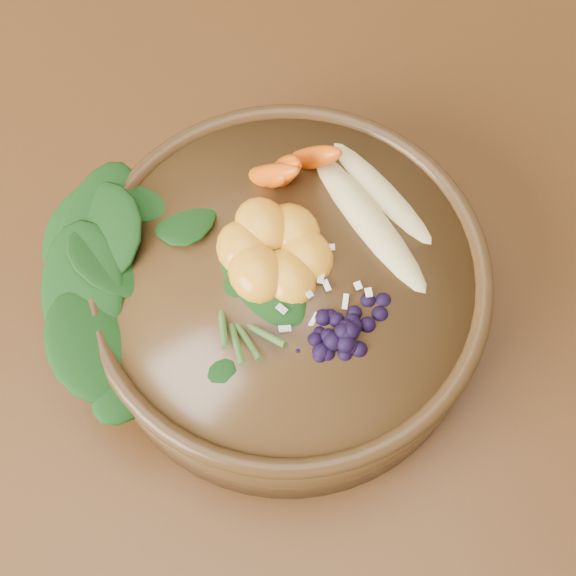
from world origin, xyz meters
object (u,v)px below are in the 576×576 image
object	(u,v)px
kale_heap	(184,232)
mandarin_cluster	(275,242)
dining_table	(34,353)
blueberry_pile	(347,321)
banana_halves	(377,196)
carrot_cluster	(279,129)
stoneware_bowl	(288,294)

from	to	relation	value
kale_heap	mandarin_cluster	bearing A→B (deg)	-29.86
dining_table	blueberry_pile	distance (m)	0.30
dining_table	banana_halves	world-z (taller)	banana_halves
carrot_cluster	mandarin_cluster	distance (m)	0.07
dining_table	mandarin_cluster	xyz separation A→B (m)	(0.18, -0.08, 0.18)
dining_table	stoneware_bowl	world-z (taller)	stoneware_bowl
banana_halves	mandarin_cluster	xyz separation A→B (m)	(-0.07, -0.00, 0.00)
kale_heap	carrot_cluster	bearing A→B (deg)	22.44
dining_table	banana_halves	distance (m)	0.32
mandarin_cluster	kale_heap	bearing A→B (deg)	150.14
carrot_cluster	mandarin_cluster	xyz separation A→B (m)	(-0.03, -0.06, -0.02)
dining_table	mandarin_cluster	bearing A→B (deg)	-22.81
stoneware_bowl	blueberry_pile	bearing A→B (deg)	-75.21
kale_heap	mandarin_cluster	size ratio (longest dim) A/B	2.07
kale_heap	mandarin_cluster	xyz separation A→B (m)	(0.05, -0.03, -0.01)
stoneware_bowl	carrot_cluster	world-z (taller)	carrot_cluster
mandarin_cluster	dining_table	bearing A→B (deg)	157.19
stoneware_bowl	kale_heap	xyz separation A→B (m)	(-0.05, 0.04, 0.05)
blueberry_pile	carrot_cluster	bearing A→B (deg)	82.38
mandarin_cluster	carrot_cluster	bearing A→B (deg)	62.12
carrot_cluster	banana_halves	xyz separation A→B (m)	(0.04, -0.06, -0.02)
dining_table	carrot_cluster	size ratio (longest dim) A/B	22.64
kale_heap	mandarin_cluster	world-z (taller)	kale_heap
blueberry_pile	banana_halves	bearing A→B (deg)	50.41
carrot_cluster	blueberry_pile	distance (m)	0.13
stoneware_bowl	banana_halves	xyz separation A→B (m)	(0.07, 0.02, 0.05)
dining_table	carrot_cluster	bearing A→B (deg)	-4.26
blueberry_pile	mandarin_cluster	bearing A→B (deg)	102.66
carrot_cluster	banana_halves	world-z (taller)	carrot_cluster
stoneware_bowl	kale_heap	bearing A→B (deg)	138.79
carrot_cluster	stoneware_bowl	bearing A→B (deg)	-123.69
kale_heap	carrot_cluster	world-z (taller)	carrot_cluster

